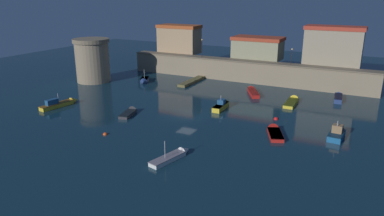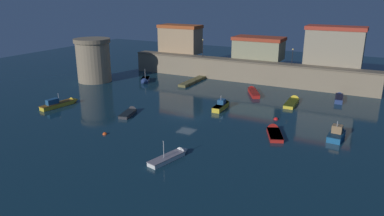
{
  "view_description": "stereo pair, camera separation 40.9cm",
  "coord_description": "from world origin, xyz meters",
  "px_view_note": "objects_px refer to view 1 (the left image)",
  "views": [
    {
      "loc": [
        24.32,
        -45.19,
        17.61
      ],
      "look_at": [
        0.0,
        1.89,
        0.66
      ],
      "focal_mm": 33.59,
      "sensor_mm": 36.0,
      "label": 1
    },
    {
      "loc": [
        24.68,
        -45.01,
        17.61
      ],
      "look_at": [
        0.0,
        1.89,
        0.66
      ],
      "focal_mm": 33.59,
      "sensor_mm": 36.0,
      "label": 2
    }
  ],
  "objects_px": {
    "fortress_tower": "(92,60)",
    "mooring_buoy_1": "(276,119)",
    "moored_boat_1": "(174,156)",
    "moored_boat_6": "(144,80)",
    "moored_boat_8": "(292,101)",
    "quay_lamp_1": "(292,54)",
    "moored_boat_2": "(274,131)",
    "quay_lamp_0": "(202,45)",
    "moored_boat_7": "(130,112)",
    "moored_boat_3": "(337,133)",
    "mooring_buoy_0": "(105,135)",
    "moored_boat_5": "(338,97)",
    "moored_boat_9": "(252,91)",
    "moored_boat_4": "(222,105)",
    "moored_boat_0": "(60,103)"
  },
  "relations": [
    {
      "from": "moored_boat_1",
      "to": "mooring_buoy_1",
      "type": "xyz_separation_m",
      "value": [
        6.8,
        18.1,
        -0.29
      ]
    },
    {
      "from": "moored_boat_0",
      "to": "moored_boat_4",
      "type": "relative_size",
      "value": 1.25
    },
    {
      "from": "moored_boat_4",
      "to": "mooring_buoy_1",
      "type": "distance_m",
      "value": 9.29
    },
    {
      "from": "moored_boat_2",
      "to": "moored_boat_9",
      "type": "distance_m",
      "value": 19.82
    },
    {
      "from": "quay_lamp_1",
      "to": "quay_lamp_0",
      "type": "bearing_deg",
      "value": 180.0
    },
    {
      "from": "moored_boat_2",
      "to": "mooring_buoy_0",
      "type": "xyz_separation_m",
      "value": [
        -19.51,
        -10.57,
        -0.27
      ]
    },
    {
      "from": "quay_lamp_1",
      "to": "moored_boat_0",
      "type": "distance_m",
      "value": 43.32
    },
    {
      "from": "moored_boat_7",
      "to": "mooring_buoy_0",
      "type": "xyz_separation_m",
      "value": [
        2.31,
        -8.48,
        -0.26
      ]
    },
    {
      "from": "fortress_tower",
      "to": "moored_boat_7",
      "type": "distance_m",
      "value": 24.44
    },
    {
      "from": "fortress_tower",
      "to": "moored_boat_7",
      "type": "height_order",
      "value": "fortress_tower"
    },
    {
      "from": "quay_lamp_0",
      "to": "moored_boat_8",
      "type": "distance_m",
      "value": 25.83
    },
    {
      "from": "moored_boat_8",
      "to": "moored_boat_6",
      "type": "bearing_deg",
      "value": 87.36
    },
    {
      "from": "moored_boat_1",
      "to": "moored_boat_5",
      "type": "relative_size",
      "value": 1.05
    },
    {
      "from": "moored_boat_6",
      "to": "moored_boat_8",
      "type": "xyz_separation_m",
      "value": [
        30.6,
        -0.71,
        -0.12
      ]
    },
    {
      "from": "quay_lamp_1",
      "to": "mooring_buoy_1",
      "type": "bearing_deg",
      "value": -82.26
    },
    {
      "from": "moored_boat_0",
      "to": "moored_boat_3",
      "type": "bearing_deg",
      "value": -72.75
    },
    {
      "from": "moored_boat_4",
      "to": "quay_lamp_1",
      "type": "bearing_deg",
      "value": -20.49
    },
    {
      "from": "moored_boat_8",
      "to": "moored_boat_9",
      "type": "bearing_deg",
      "value": 70.21
    },
    {
      "from": "quay_lamp_0",
      "to": "mooring_buoy_0",
      "type": "distance_m",
      "value": 37.62
    },
    {
      "from": "moored_boat_6",
      "to": "quay_lamp_0",
      "type": "bearing_deg",
      "value": 113.98
    },
    {
      "from": "moored_boat_2",
      "to": "moored_boat_6",
      "type": "distance_m",
      "value": 35.27
    },
    {
      "from": "moored_boat_2",
      "to": "moored_boat_5",
      "type": "xyz_separation_m",
      "value": [
        5.71,
        20.74,
        0.17
      ]
    },
    {
      "from": "moored_boat_0",
      "to": "mooring_buoy_1",
      "type": "distance_m",
      "value": 34.46
    },
    {
      "from": "moored_boat_1",
      "to": "moored_boat_2",
      "type": "bearing_deg",
      "value": -19.1
    },
    {
      "from": "quay_lamp_0",
      "to": "moored_boat_3",
      "type": "height_order",
      "value": "quay_lamp_0"
    },
    {
      "from": "moored_boat_7",
      "to": "moored_boat_8",
      "type": "xyz_separation_m",
      "value": [
        20.89,
        17.21,
        0.04
      ]
    },
    {
      "from": "quay_lamp_0",
      "to": "moored_boat_9",
      "type": "relative_size",
      "value": 0.58
    },
    {
      "from": "moored_boat_7",
      "to": "moored_boat_9",
      "type": "distance_m",
      "value": 23.73
    },
    {
      "from": "moored_boat_5",
      "to": "moored_boat_0",
      "type": "bearing_deg",
      "value": 117.05
    },
    {
      "from": "fortress_tower",
      "to": "moored_boat_2",
      "type": "relative_size",
      "value": 1.57
    },
    {
      "from": "fortress_tower",
      "to": "moored_boat_7",
      "type": "relative_size",
      "value": 1.74
    },
    {
      "from": "quay_lamp_0",
      "to": "moored_boat_6",
      "type": "xyz_separation_m",
      "value": [
        -8.23,
        -10.38,
        -6.51
      ]
    },
    {
      "from": "quay_lamp_0",
      "to": "moored_boat_7",
      "type": "bearing_deg",
      "value": -87.01
    },
    {
      "from": "moored_boat_3",
      "to": "quay_lamp_0",
      "type": "bearing_deg",
      "value": 56.72
    },
    {
      "from": "moored_boat_7",
      "to": "mooring_buoy_0",
      "type": "distance_m",
      "value": 8.79
    },
    {
      "from": "fortress_tower",
      "to": "mooring_buoy_1",
      "type": "relative_size",
      "value": 13.14
    },
    {
      "from": "moored_boat_4",
      "to": "moored_boat_5",
      "type": "relative_size",
      "value": 0.99
    },
    {
      "from": "mooring_buoy_0",
      "to": "mooring_buoy_1",
      "type": "height_order",
      "value": "mooring_buoy_1"
    },
    {
      "from": "moored_boat_1",
      "to": "mooring_buoy_0",
      "type": "relative_size",
      "value": 10.11
    },
    {
      "from": "moored_boat_7",
      "to": "moored_boat_5",
      "type": "bearing_deg",
      "value": -64.61
    },
    {
      "from": "quay_lamp_1",
      "to": "moored_boat_7",
      "type": "distance_m",
      "value": 34.02
    },
    {
      "from": "moored_boat_1",
      "to": "moored_boat_6",
      "type": "relative_size",
      "value": 1.29
    },
    {
      "from": "moored_boat_6",
      "to": "moored_boat_5",
      "type": "bearing_deg",
      "value": 69.89
    },
    {
      "from": "moored_boat_3",
      "to": "mooring_buoy_0",
      "type": "relative_size",
      "value": 7.79
    },
    {
      "from": "moored_boat_1",
      "to": "moored_boat_6",
      "type": "xyz_separation_m",
      "value": [
        -23.51,
        28.33,
        0.14
      ]
    },
    {
      "from": "moored_boat_0",
      "to": "moored_boat_8",
      "type": "xyz_separation_m",
      "value": [
        33.32,
        19.34,
        -0.17
      ]
    },
    {
      "from": "moored_boat_5",
      "to": "moored_boat_6",
      "type": "distance_m",
      "value": 37.56
    },
    {
      "from": "moored_boat_3",
      "to": "mooring_buoy_0",
      "type": "bearing_deg",
      "value": 120.04
    },
    {
      "from": "fortress_tower",
      "to": "mooring_buoy_1",
      "type": "bearing_deg",
      "value": -8.79
    },
    {
      "from": "moored_boat_5",
      "to": "moored_boat_9",
      "type": "height_order",
      "value": "moored_boat_5"
    }
  ]
}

